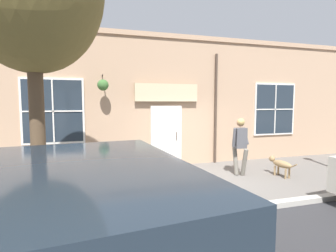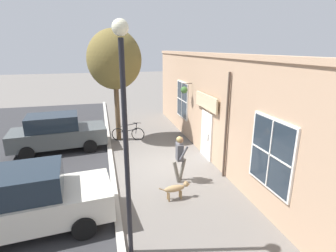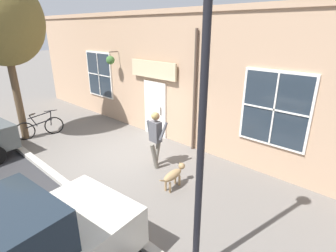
# 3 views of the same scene
# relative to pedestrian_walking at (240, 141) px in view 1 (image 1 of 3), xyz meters

# --- Properties ---
(ground_plane) EXTENTS (90.00, 90.00, 0.00)m
(ground_plane) POSITION_rel_pedestrian_walking_xyz_m (0.38, -1.29, -1.05)
(ground_plane) COLOR #66605B
(storefront_facade) EXTENTS (0.95, 18.00, 4.54)m
(storefront_facade) POSITION_rel_pedestrian_walking_xyz_m (-1.96, -1.30, 1.22)
(storefront_facade) COLOR tan
(storefront_facade) RESTS_ON ground_plane
(pedestrian_walking) EXTENTS (0.57, 0.57, 1.74)m
(pedestrian_walking) POSITION_rel_pedestrian_walking_xyz_m (0.00, 0.00, 0.00)
(pedestrian_walking) COLOR #6B665B
(pedestrian_walking) RESTS_ON ground_plane
(dog_on_leash) EXTENTS (1.10, 0.30, 0.58)m
(dog_on_leash) POSITION_rel_pedestrian_walking_xyz_m (0.45, 1.11, -0.68)
(dog_on_leash) COLOR #997A51
(dog_on_leash) RESTS_ON ground_plane
(leaning_bicycle) EXTENTS (1.70, 0.48, 1.00)m
(leaning_bicycle) POSITION_rel_pedestrian_walking_xyz_m (1.34, -4.96, -0.68)
(leaning_bicycle) COLOR black
(leaning_bicycle) RESTS_ON ground_plane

